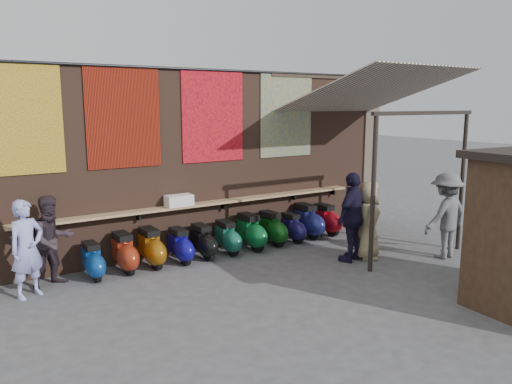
% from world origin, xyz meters
% --- Properties ---
extents(ground, '(70.00, 70.00, 0.00)m').
position_xyz_m(ground, '(0.00, 0.00, 0.00)').
color(ground, '#474749').
rests_on(ground, ground).
extents(brick_wall, '(10.00, 0.40, 4.00)m').
position_xyz_m(brick_wall, '(0.00, 2.70, 2.00)').
color(brick_wall, brown).
rests_on(brick_wall, ground).
extents(pier_right, '(0.50, 0.50, 4.00)m').
position_xyz_m(pier_right, '(5.20, 2.70, 2.00)').
color(pier_right, '#4C4238').
rests_on(pier_right, ground).
extents(eating_counter, '(8.00, 0.32, 0.05)m').
position_xyz_m(eating_counter, '(0.00, 2.33, 1.10)').
color(eating_counter, '#9E7A51').
rests_on(eating_counter, brick_wall).
extents(shelf_box, '(0.57, 0.30, 0.24)m').
position_xyz_m(shelf_box, '(-0.65, 2.30, 1.24)').
color(shelf_box, white).
rests_on(shelf_box, eating_counter).
extents(tapestry_redgold, '(1.50, 0.02, 2.00)m').
position_xyz_m(tapestry_redgold, '(-3.60, 2.48, 3.00)').
color(tapestry_redgold, '#8C3814').
rests_on(tapestry_redgold, brick_wall).
extents(tapestry_sun, '(1.50, 0.02, 2.00)m').
position_xyz_m(tapestry_sun, '(-1.70, 2.48, 3.00)').
color(tapestry_sun, red).
rests_on(tapestry_sun, brick_wall).
extents(tapestry_orange, '(1.50, 0.02, 2.00)m').
position_xyz_m(tapestry_orange, '(0.30, 2.48, 3.00)').
color(tapestry_orange, red).
rests_on(tapestry_orange, brick_wall).
extents(tapestry_multi, '(1.50, 0.02, 2.00)m').
position_xyz_m(tapestry_multi, '(2.30, 2.48, 3.00)').
color(tapestry_multi, navy).
rests_on(tapestry_multi, brick_wall).
extents(hang_rail, '(9.50, 0.06, 0.06)m').
position_xyz_m(hang_rail, '(0.00, 2.47, 3.98)').
color(hang_rail, black).
rests_on(hang_rail, brick_wall).
extents(scooter_stool_0, '(0.33, 0.72, 0.69)m').
position_xyz_m(scooter_stool_0, '(-2.60, 1.96, 0.34)').
color(scooter_stool_0, navy).
rests_on(scooter_stool_0, ground).
extents(scooter_stool_1, '(0.36, 0.81, 0.77)m').
position_xyz_m(scooter_stool_1, '(-1.97, 2.02, 0.38)').
color(scooter_stool_1, '#9C2B14').
rests_on(scooter_stool_1, ground).
extents(scooter_stool_2, '(0.37, 0.82, 0.78)m').
position_xyz_m(scooter_stool_2, '(-1.41, 2.03, 0.39)').
color(scooter_stool_2, '#884D0C').
rests_on(scooter_stool_2, ground).
extents(scooter_stool_3, '(0.34, 0.75, 0.71)m').
position_xyz_m(scooter_stool_3, '(-0.81, 1.95, 0.36)').
color(scooter_stool_3, '#110C8E').
rests_on(scooter_stool_3, ground).
extents(scooter_stool_4, '(0.34, 0.76, 0.72)m').
position_xyz_m(scooter_stool_4, '(-0.27, 1.96, 0.36)').
color(scooter_stool_4, black).
rests_on(scooter_stool_4, ground).
extents(scooter_stool_5, '(0.34, 0.76, 0.72)m').
position_xyz_m(scooter_stool_5, '(0.33, 1.97, 0.36)').
color(scooter_stool_5, '#18624E').
rests_on(scooter_stool_5, ground).
extents(scooter_stool_6, '(0.38, 0.84, 0.80)m').
position_xyz_m(scooter_stool_6, '(0.94, 1.97, 0.40)').
color(scooter_stool_6, '#0D5C2B').
rests_on(scooter_stool_6, ground).
extents(scooter_stool_7, '(0.36, 0.81, 0.77)m').
position_xyz_m(scooter_stool_7, '(1.56, 2.01, 0.39)').
color(scooter_stool_7, '#0E4A14').
rests_on(scooter_stool_7, ground).
extents(scooter_stool_8, '(0.32, 0.71, 0.67)m').
position_xyz_m(scooter_stool_8, '(2.12, 1.97, 0.34)').
color(scooter_stool_8, '#1B1652').
rests_on(scooter_stool_8, ground).
extents(scooter_stool_9, '(0.39, 0.87, 0.83)m').
position_xyz_m(scooter_stool_9, '(2.65, 2.04, 0.41)').
color(scooter_stool_9, navy).
rests_on(scooter_stool_9, ground).
extents(scooter_stool_10, '(0.36, 0.79, 0.75)m').
position_xyz_m(scooter_stool_10, '(3.26, 2.04, 0.38)').
color(scooter_stool_10, '#AB0D1B').
rests_on(scooter_stool_10, ground).
extents(diner_left, '(0.73, 0.63, 1.69)m').
position_xyz_m(diner_left, '(-3.75, 1.66, 0.85)').
color(diner_left, '#9B9FE2').
rests_on(diner_left, ground).
extents(diner_right, '(0.97, 0.86, 1.66)m').
position_xyz_m(diner_right, '(-3.27, 2.00, 0.83)').
color(diner_right, '#2F252C').
rests_on(diner_right, ground).
extents(shopper_navy, '(1.19, 0.77, 1.88)m').
position_xyz_m(shopper_navy, '(2.27, 0.10, 0.94)').
color(shopper_navy, black).
rests_on(shopper_navy, ground).
extents(shopper_grey, '(1.20, 0.70, 1.85)m').
position_xyz_m(shopper_grey, '(4.10, -0.81, 0.92)').
color(shopper_grey, '#5C5D62').
rests_on(shopper_grey, ground).
extents(shopper_tan, '(0.91, 0.97, 1.67)m').
position_xyz_m(shopper_tan, '(2.66, 0.04, 0.83)').
color(shopper_tan, '#8D7E5A').
rests_on(shopper_tan, ground).
extents(stall_sign, '(1.20, 0.12, 0.50)m').
position_xyz_m(stall_sign, '(3.21, -2.61, 1.76)').
color(stall_sign, gold).
rests_on(stall_sign, market_stall).
extents(stall_shelf, '(1.86, 0.23, 0.06)m').
position_xyz_m(stall_shelf, '(3.21, -2.61, 0.89)').
color(stall_shelf, '#473321').
rests_on(stall_shelf, market_stall).
extents(awning_canvas, '(3.20, 3.28, 0.97)m').
position_xyz_m(awning_canvas, '(3.50, 0.90, 3.55)').
color(awning_canvas, beige).
rests_on(awning_canvas, brick_wall).
extents(awning_ledger, '(3.30, 0.08, 0.12)m').
position_xyz_m(awning_ledger, '(3.50, 2.49, 3.95)').
color(awning_ledger, '#33261C').
rests_on(awning_ledger, brick_wall).
extents(awning_header, '(3.00, 0.08, 0.08)m').
position_xyz_m(awning_header, '(3.50, -0.60, 3.08)').
color(awning_header, black).
rests_on(awning_header, awning_post_left).
extents(awning_post_left, '(0.09, 0.09, 3.10)m').
position_xyz_m(awning_post_left, '(2.10, -0.60, 1.55)').
color(awning_post_left, black).
rests_on(awning_post_left, ground).
extents(awning_post_right, '(0.09, 0.09, 3.10)m').
position_xyz_m(awning_post_right, '(4.90, -0.60, 1.55)').
color(awning_post_right, black).
rests_on(awning_post_right, ground).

